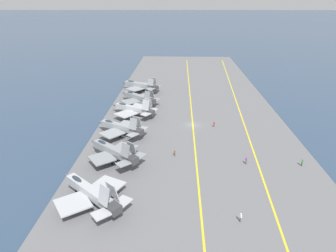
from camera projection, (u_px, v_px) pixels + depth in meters
name	position (u px, v px, depth m)	size (l,w,h in m)	color
ground_plane	(193.00, 126.00, 89.00)	(2000.00, 2000.00, 0.00)	#2D425B
carrier_deck	(193.00, 126.00, 88.92)	(227.47, 55.61, 0.40)	slate
deck_stripe_foul_line	(245.00, 126.00, 88.28)	(204.72, 0.36, 0.01)	yellow
deck_stripe_centerline	(193.00, 125.00, 88.84)	(204.72, 0.36, 0.01)	yellow
parked_jet_nearest	(90.00, 192.00, 53.96)	(14.11, 15.43, 6.55)	#A8AAAF
parked_jet_second	(113.00, 151.00, 67.92)	(13.10, 14.76, 6.40)	gray
parked_jet_third	(120.00, 127.00, 80.92)	(12.71, 15.18, 6.35)	gray
parked_jet_fourth	(133.00, 109.00, 94.75)	(13.84, 15.93, 6.43)	#A8AAAF
parked_jet_fifth	(138.00, 97.00, 105.85)	(13.94, 15.33, 5.93)	gray
parked_jet_sixth	(140.00, 85.00, 119.86)	(13.37, 17.08, 6.27)	gray
crew_white_vest	(241.00, 217.00, 49.92)	(0.45, 0.40, 1.77)	#4C473D
crew_brown_vest	(175.00, 152.00, 70.90)	(0.46, 0.40, 1.74)	#4C473D
crew_green_vest	(302.00, 162.00, 66.70)	(0.41, 0.46, 1.79)	#383328
crew_purple_vest	(246.00, 160.00, 67.45)	(0.28, 0.39, 1.74)	#4C473D
crew_red_vest	(214.00, 124.00, 87.14)	(0.38, 0.45, 1.67)	#4C473D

